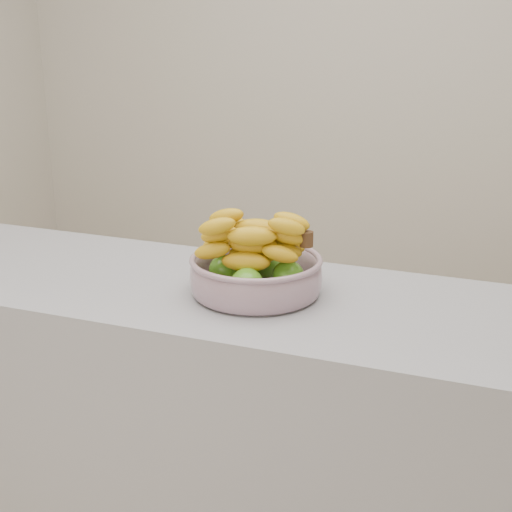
{
  "coord_description": "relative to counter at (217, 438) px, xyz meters",
  "views": [
    {
      "loc": [
        0.72,
        -1.59,
        1.56
      ],
      "look_at": [
        0.12,
        -0.01,
        1.0
      ],
      "focal_mm": 50.0,
      "sensor_mm": 36.0,
      "label": 1
    }
  ],
  "objects": [
    {
      "name": "fruit_bowl",
      "position": [
        0.12,
        -0.0,
        0.52
      ],
      "size": [
        0.33,
        0.33,
        0.2
      ],
      "rotation": [
        0.0,
        0.0,
        0.1
      ],
      "color": "#A8BAC9",
      "rests_on": "counter"
    },
    {
      "name": "counter",
      "position": [
        0.0,
        0.0,
        0.0
      ],
      "size": [
        2.0,
        0.6,
        0.9
      ],
      "primitive_type": "cube",
      "color": "#97979F",
      "rests_on": "ground"
    }
  ]
}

